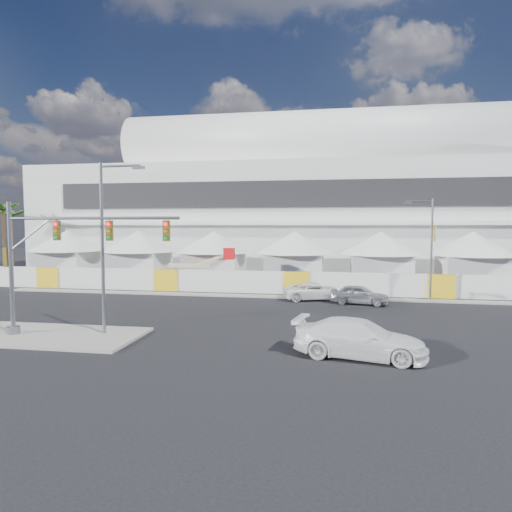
% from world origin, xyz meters
% --- Properties ---
extents(ground, '(160.00, 160.00, 0.00)m').
position_xyz_m(ground, '(0.00, 0.00, 0.00)').
color(ground, black).
rests_on(ground, ground).
extents(median_island, '(10.00, 5.00, 0.15)m').
position_xyz_m(median_island, '(-6.00, -3.00, 0.07)').
color(median_island, gray).
rests_on(median_island, ground).
extents(far_curb, '(80.00, 1.20, 0.12)m').
position_xyz_m(far_curb, '(20.00, 12.50, 0.06)').
color(far_curb, gray).
rests_on(far_curb, ground).
extents(stadium, '(80.00, 24.80, 21.98)m').
position_xyz_m(stadium, '(8.71, 41.50, 9.45)').
color(stadium, silver).
rests_on(stadium, ground).
extents(tent_row, '(53.40, 8.40, 5.40)m').
position_xyz_m(tent_row, '(0.50, 24.00, 3.15)').
color(tent_row, silver).
rests_on(tent_row, ground).
extents(hoarding_fence, '(70.00, 0.25, 2.00)m').
position_xyz_m(hoarding_fence, '(6.00, 14.50, 1.00)').
color(hoarding_fence, white).
rests_on(hoarding_fence, ground).
extents(palm_cluster, '(10.60, 10.60, 8.55)m').
position_xyz_m(palm_cluster, '(-33.46, 29.50, 6.88)').
color(palm_cluster, '#47331E').
rests_on(palm_cluster, ground).
extents(sedan_silver, '(2.59, 4.64, 1.49)m').
position_xyz_m(sedan_silver, '(11.21, 10.38, 0.75)').
color(sedan_silver, '#B3B3B8').
rests_on(sedan_silver, ground).
extents(pickup_curb, '(3.79, 5.54, 1.41)m').
position_xyz_m(pickup_curb, '(7.73, 11.89, 0.70)').
color(pickup_curb, white).
rests_on(pickup_curb, ground).
extents(pickup_near, '(3.47, 6.38, 1.75)m').
position_xyz_m(pickup_near, '(10.51, -3.97, 0.88)').
color(pickup_near, white).
rests_on(pickup_near, ground).
extents(lot_car_a, '(4.15, 4.15, 1.43)m').
position_xyz_m(lot_car_a, '(15.71, 18.05, 0.72)').
color(lot_car_a, silver).
rests_on(lot_car_a, ground).
extents(lot_car_c, '(3.15, 5.19, 1.41)m').
position_xyz_m(lot_car_c, '(-10.08, 19.15, 0.70)').
color(lot_car_c, silver).
rests_on(lot_car_c, ground).
extents(traffic_mast, '(9.97, 0.70, 7.20)m').
position_xyz_m(traffic_mast, '(-5.87, -3.22, 4.18)').
color(traffic_mast, slate).
rests_on(traffic_mast, median_island).
extents(streetlight_median, '(2.57, 0.26, 9.30)m').
position_xyz_m(streetlight_median, '(-2.91, -2.22, 5.49)').
color(streetlight_median, gray).
rests_on(streetlight_median, median_island).
extents(streetlight_curb, '(2.41, 0.54, 8.13)m').
position_xyz_m(streetlight_curb, '(16.61, 12.50, 4.72)').
color(streetlight_curb, slate).
rests_on(streetlight_curb, ground).
extents(boom_lift, '(7.65, 1.88, 3.88)m').
position_xyz_m(boom_lift, '(-5.08, 16.80, 1.04)').
color(boom_lift, red).
rests_on(boom_lift, ground).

